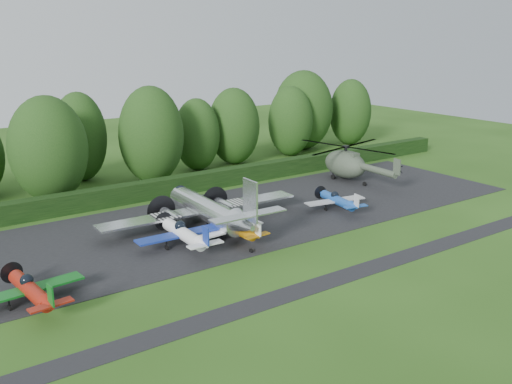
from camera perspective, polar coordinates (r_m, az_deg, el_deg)
ground at (r=45.53m, az=0.75°, el=-6.80°), size 160.00×160.00×0.00m
apron at (r=53.43m, az=-5.53°, el=-3.39°), size 70.00×18.00×0.01m
taxiway_verge at (r=41.22m, az=5.69°, el=-9.39°), size 70.00×2.00×0.00m
hedgerow at (r=62.82m, az=-10.50°, el=-0.65°), size 90.00×1.60×2.00m
transport_plane at (r=52.22m, az=-4.86°, el=-1.78°), size 19.87×15.23×6.37m
light_plane_red at (r=40.65m, az=-21.61°, el=-9.06°), size 7.30×7.68×2.81m
light_plane_white at (r=47.88m, az=-7.23°, el=-4.15°), size 7.86×8.27×3.02m
light_plane_orange at (r=49.44m, az=-2.18°, el=-3.67°), size 6.39×6.72×2.46m
light_plane_blue at (r=58.10m, az=8.15°, el=-0.81°), size 6.56×6.89×2.52m
helicopter at (r=69.74m, az=8.96°, el=3.00°), size 13.20×15.45×4.25m
sign_board at (r=76.87m, az=8.44°, el=3.44°), size 3.35×0.13×1.89m
tree_2 at (r=68.17m, az=-10.43°, el=5.61°), size 7.62×7.62×11.52m
tree_3 at (r=92.21m, az=9.41°, el=7.89°), size 6.55×6.55×10.34m
tree_4 at (r=87.37m, az=4.73°, el=8.15°), size 8.96×8.96×11.94m
tree_7 at (r=74.07m, az=-5.92°, el=5.73°), size 5.91×5.91×9.34m
tree_8 at (r=71.37m, az=-17.22°, el=5.28°), size 6.37×6.37×10.71m
tree_9 at (r=77.27m, az=-2.23°, el=6.58°), size 6.98×6.98×10.32m
tree_10 at (r=82.63m, az=3.46°, el=7.08°), size 6.42×6.42×10.07m
tree_11 at (r=63.55m, az=-20.06°, el=4.05°), size 8.11×8.11×11.23m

